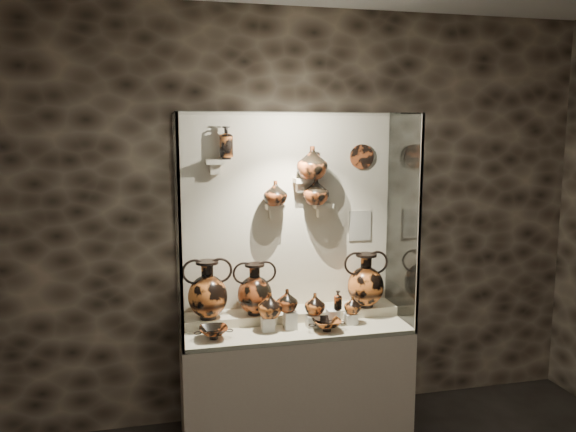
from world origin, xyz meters
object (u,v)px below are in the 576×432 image
at_px(lekythos_small, 338,299).
at_px(ovoid_vase_b, 312,162).
at_px(jug_c, 315,304).
at_px(amphora_mid, 255,289).
at_px(jug_b, 287,300).
at_px(kylix_right, 327,324).
at_px(jug_e, 352,305).
at_px(ovoid_vase_c, 316,191).
at_px(amphora_left, 208,290).
at_px(kylix_left, 214,332).
at_px(amphora_right, 366,280).
at_px(ovoid_vase_a, 275,193).
at_px(lekythos_tall, 226,141).
at_px(jug_a, 270,305).

relative_size(lekythos_small, ovoid_vase_b, 0.67).
xyz_separation_m(jug_c, ovoid_vase_b, (0.03, 0.21, 1.04)).
distance_m(amphora_mid, jug_c, 0.47).
height_order(amphora_mid, jug_b, amphora_mid).
xyz_separation_m(kylix_right, ovoid_vase_b, (-0.03, 0.33, 1.16)).
height_order(amphora_mid, jug_e, amphora_mid).
relative_size(lekythos_small, ovoid_vase_c, 0.80).
xyz_separation_m(jug_b, ovoid_vase_b, (0.24, 0.21, 1.00)).
relative_size(amphora_left, kylix_left, 1.68).
xyz_separation_m(amphora_right, ovoid_vase_a, (-0.71, 0.08, 0.70)).
height_order(amphora_right, lekythos_small, amphora_right).
relative_size(kylix_right, ovoid_vase_c, 1.28).
distance_m(jug_b, jug_e, 0.51).
xyz_separation_m(amphora_mid, kylix_right, (0.48, -0.29, -0.21)).
bearing_deg(ovoid_vase_c, lekythos_small, -51.11).
xyz_separation_m(amphora_left, ovoid_vase_a, (0.53, 0.09, 0.69)).
bearing_deg(lekythos_tall, ovoid_vase_c, -20.21).
bearing_deg(jug_a, kylix_right, -1.56).
xyz_separation_m(lekythos_small, kylix_right, (-0.11, -0.09, -0.15)).
bearing_deg(kylix_right, amphora_right, 38.70).
xyz_separation_m(jug_b, jug_c, (0.21, 0.00, -0.04)).
height_order(lekythos_small, ovoid_vase_c, ovoid_vase_c).
xyz_separation_m(amphora_mid, jug_b, (0.21, -0.17, -0.05)).
distance_m(amphora_mid, amphora_right, 0.88).
distance_m(amphora_left, jug_b, 0.59).
distance_m(amphora_mid, ovoid_vase_c, 0.88).
bearing_deg(kylix_left, ovoid_vase_c, 45.26).
bearing_deg(ovoid_vase_c, ovoid_vase_b, -135.99).
relative_size(ovoid_vase_b, ovoid_vase_c, 1.18).
xyz_separation_m(lekythos_small, lekythos_tall, (-0.78, 0.30, 1.17)).
xyz_separation_m(jug_a, jug_c, (0.35, 0.02, -0.02)).
bearing_deg(kylix_right, lekythos_tall, 153.61).
bearing_deg(kylix_left, jug_b, 33.97).
bearing_deg(ovoid_vase_b, ovoid_vase_a, -165.73).
distance_m(jug_b, ovoid_vase_c, 0.86).
distance_m(amphora_right, kylix_left, 1.27).
xyz_separation_m(jug_b, lekythos_small, (0.38, -0.03, -0.01)).
distance_m(jug_a, ovoid_vase_a, 0.83).
xyz_separation_m(kylix_right, ovoid_vase_a, (-0.31, 0.36, 0.93)).
relative_size(ovoid_vase_a, ovoid_vase_c, 0.91).
distance_m(jug_a, jug_b, 0.14).
height_order(jug_c, ovoid_vase_c, ovoid_vase_c).
relative_size(amphora_mid, ovoid_vase_a, 2.10).
bearing_deg(ovoid_vase_c, jug_b, -124.17).
bearing_deg(jug_a, amphora_mid, 124.98).
relative_size(amphora_left, amphora_mid, 1.11).
bearing_deg(kylix_left, jug_e, 28.46).
bearing_deg(jug_b, amphora_right, -2.41).
relative_size(jug_e, kylix_right, 0.51).
relative_size(amphora_left, kylix_right, 1.66).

